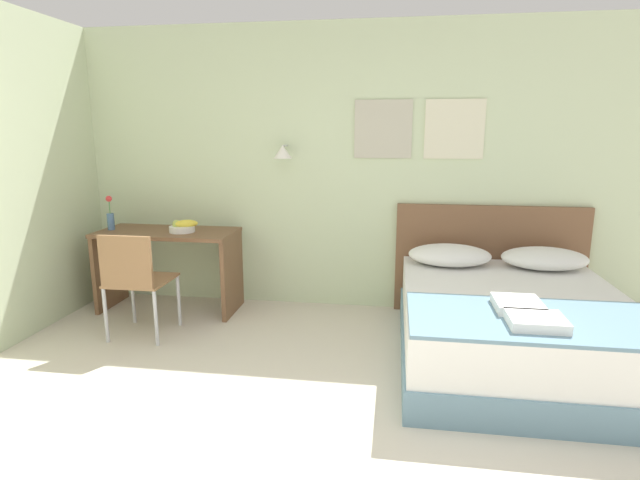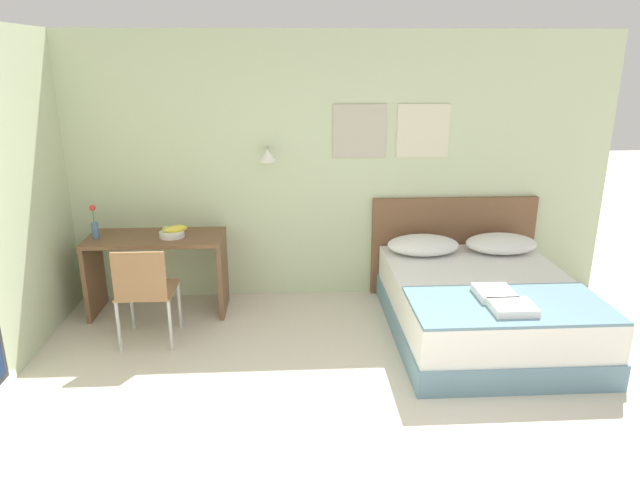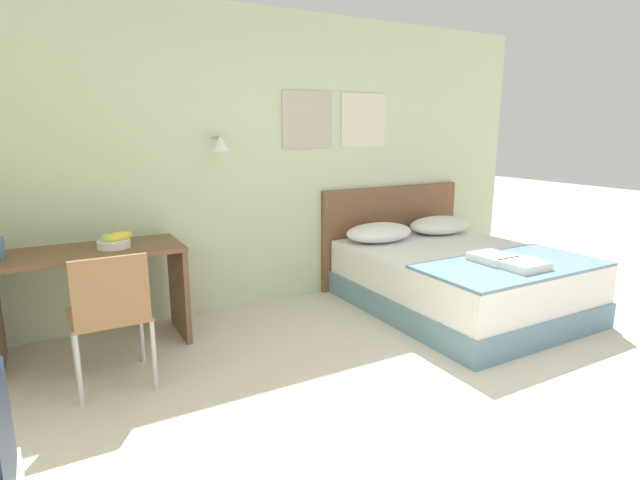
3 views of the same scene
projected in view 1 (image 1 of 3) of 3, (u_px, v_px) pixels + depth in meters
The scene contains 12 objects.
wall_back at pixel (345, 169), 4.69m from camera, with size 5.83×0.31×2.65m.
bed at pixel (511, 327), 3.68m from camera, with size 1.59×1.97×0.54m.
headboard at pixel (489, 260), 4.61m from camera, with size 1.71×0.06×1.03m.
pillow_left at pixel (450, 255), 4.34m from camera, with size 0.70×0.47×0.18m.
pillow_right at pixel (544, 258), 4.23m from camera, with size 0.70×0.47×0.18m.
throw_blanket at pixel (535, 320), 3.07m from camera, with size 1.54×0.79×0.02m.
folded_towel_near_foot at pixel (518, 305), 3.20m from camera, with size 0.29×0.32×0.06m.
folded_towel_mid_bed at pixel (536, 321), 2.93m from camera, with size 0.32×0.28×0.06m.
desk at pixel (169, 254), 4.72m from camera, with size 1.28×0.59×0.77m.
desk_chair at pixel (135, 276), 4.03m from camera, with size 0.47×0.47×0.89m.
fruit_bowl at pixel (183, 227), 4.60m from camera, with size 0.27×0.23×0.12m.
flower_vase at pixel (110, 217), 4.69m from camera, with size 0.06×0.06×0.32m.
Camera 1 is at (0.47, -1.84, 1.68)m, focal length 28.00 mm.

